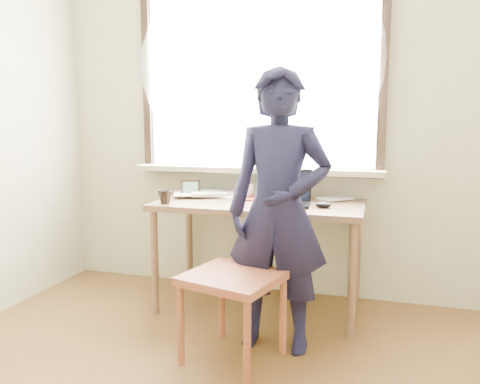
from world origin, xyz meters
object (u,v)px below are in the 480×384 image
(laptop, at_px, (285,196))
(mug_white, at_px, (246,191))
(desk, at_px, (259,213))
(mug_dark, at_px, (165,197))
(work_chair, at_px, (233,287))
(person, at_px, (279,211))

(laptop, relative_size, mug_white, 2.80)
(laptop, distance_m, mug_white, 0.37)
(desk, relative_size, mug_dark, 14.54)
(mug_white, relative_size, mug_dark, 1.30)
(laptop, bearing_deg, mug_dark, -165.02)
(mug_dark, bearing_deg, desk, 22.18)
(mug_white, xyz_separation_m, work_chair, (0.19, -0.91, -0.38))
(mug_dark, bearing_deg, laptop, 14.98)
(mug_white, bearing_deg, desk, -48.55)
(person, bearing_deg, mug_dark, 161.53)
(work_chair, bearing_deg, person, 50.20)
(desk, distance_m, work_chair, 0.80)
(person, bearing_deg, mug_white, 119.78)
(laptop, distance_m, person, 0.49)
(laptop, xyz_separation_m, mug_dark, (-0.77, -0.21, -0.01))
(mug_white, bearing_deg, work_chair, -78.23)
(laptop, relative_size, person, 0.22)
(desk, relative_size, person, 0.88)
(desk, height_order, mug_dark, mug_dark)
(mug_dark, height_order, work_chair, mug_dark)
(mug_white, bearing_deg, laptop, -30.38)
(mug_white, relative_size, person, 0.08)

